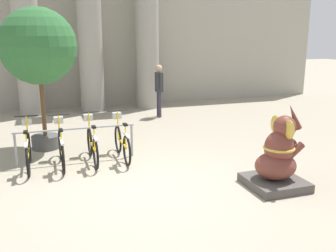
# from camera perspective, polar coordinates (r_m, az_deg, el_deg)

# --- Properties ---
(ground_plane) EXTENTS (60.00, 60.00, 0.00)m
(ground_plane) POSITION_cam_1_polar(r_m,az_deg,el_deg) (6.93, -2.78, -9.47)
(ground_plane) COLOR #9E937F
(building_facade) EXTENTS (20.00, 0.20, 6.00)m
(building_facade) POSITION_cam_1_polar(r_m,az_deg,el_deg) (14.84, -12.38, 14.46)
(building_facade) COLOR #A39E8E
(building_facade) RESTS_ON ground_plane
(column_left) EXTENTS (1.07, 1.07, 5.16)m
(column_left) POSITION_cam_1_polar(r_m,az_deg,el_deg) (13.74, -20.72, 12.42)
(column_left) COLOR gray
(column_left) RESTS_ON ground_plane
(column_middle) EXTENTS (1.07, 1.07, 5.16)m
(column_middle) POSITION_cam_1_polar(r_m,az_deg,el_deg) (13.84, -11.81, 13.00)
(column_middle) COLOR gray
(column_middle) RESTS_ON ground_plane
(column_right) EXTENTS (1.07, 1.07, 5.16)m
(column_right) POSITION_cam_1_polar(r_m,az_deg,el_deg) (14.26, -3.20, 13.27)
(column_right) COLOR gray
(column_right) RESTS_ON ground_plane
(bike_rack) EXTENTS (2.58, 0.05, 0.77)m
(bike_rack) POSITION_cam_1_polar(r_m,az_deg,el_deg) (8.39, -13.85, -1.58)
(bike_rack) COLOR gray
(bike_rack) RESTS_ON ground_plane
(bicycle_0) EXTENTS (0.48, 1.63, 1.04)m
(bicycle_0) POSITION_cam_1_polar(r_m,az_deg,el_deg) (8.34, -20.53, -3.36)
(bicycle_0) COLOR black
(bicycle_0) RESTS_ON ground_plane
(bicycle_1) EXTENTS (0.48, 1.63, 1.04)m
(bicycle_1) POSITION_cam_1_polar(r_m,az_deg,el_deg) (8.28, -15.97, -3.12)
(bicycle_1) COLOR black
(bicycle_1) RESTS_ON ground_plane
(bicycle_2) EXTENTS (0.48, 1.63, 1.04)m
(bicycle_2) POSITION_cam_1_polar(r_m,az_deg,el_deg) (8.38, -11.48, -2.66)
(bicycle_2) COLOR black
(bicycle_2) RESTS_ON ground_plane
(bicycle_3) EXTENTS (0.48, 1.63, 1.04)m
(bicycle_3) POSITION_cam_1_polar(r_m,az_deg,el_deg) (8.48, -7.06, -2.29)
(bicycle_3) COLOR black
(bicycle_3) RESTS_ON ground_plane
(elephant_statue) EXTENTS (0.99, 0.99, 1.56)m
(elephant_statue) POSITION_cam_1_polar(r_m,az_deg,el_deg) (7.11, 16.37, -4.90)
(elephant_statue) COLOR #4C4742
(elephant_statue) RESTS_ON ground_plane
(person_pedestrian) EXTENTS (0.23, 0.47, 1.76)m
(person_pedestrian) POSITION_cam_1_polar(r_m,az_deg,el_deg) (12.63, -1.39, 6.15)
(person_pedestrian) COLOR #383342
(person_pedestrian) RESTS_ON ground_plane
(potted_tree) EXTENTS (1.79, 1.79, 3.37)m
(potted_tree) POSITION_cam_1_polar(r_m,az_deg,el_deg) (9.37, -19.15, 11.06)
(potted_tree) COLOR #4C4C4C
(potted_tree) RESTS_ON ground_plane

